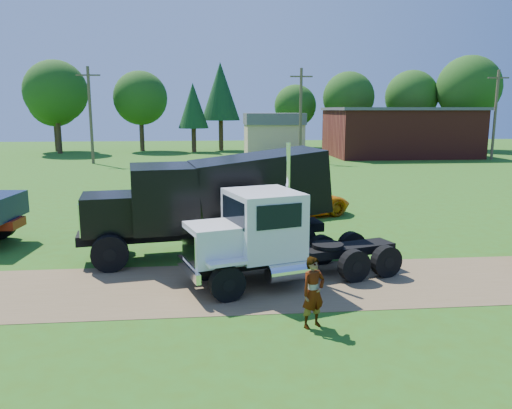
{
  "coord_description": "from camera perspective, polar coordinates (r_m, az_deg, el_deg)",
  "views": [
    {
      "loc": [
        -3.08,
        -13.76,
        5.05
      ],
      "look_at": [
        -1.34,
        4.28,
        1.6
      ],
      "focal_mm": 35.0,
      "sensor_mm": 36.0,
      "label": 1
    }
  ],
  "objects": [
    {
      "name": "spectator_a",
      "position": [
        11.9,
        6.56,
        -9.95
      ],
      "size": [
        0.74,
        0.64,
        1.71
      ],
      "primitive_type": "imported",
      "rotation": [
        0.0,
        0.0,
        0.46
      ],
      "color": "#999999",
      "rests_on": "ground"
    },
    {
      "name": "black_dump_truck",
      "position": [
        17.45,
        -4.67,
        0.8
      ],
      "size": [
        8.72,
        3.82,
        3.7
      ],
      "rotation": [
        0.0,
        0.0,
        0.16
      ],
      "color": "black",
      "rests_on": "ground"
    },
    {
      "name": "tree_row",
      "position": [
        63.91,
        1.77,
        12.34
      ],
      "size": [
        58.39,
        13.5,
        11.75
      ],
      "color": "#311F14",
      "rests_on": "ground"
    },
    {
      "name": "white_semi_tractor",
      "position": [
        14.58,
        1.16,
        -3.74
      ],
      "size": [
        6.9,
        3.99,
        4.09
      ],
      "rotation": [
        0.0,
        0.0,
        0.3
      ],
      "color": "black",
      "rests_on": "ground"
    },
    {
      "name": "tan_shed",
      "position": [
        54.29,
        2.02,
        8.0
      ],
      "size": [
        6.2,
        5.4,
        4.7
      ],
      "color": "tan",
      "rests_on": "ground"
    },
    {
      "name": "brick_building",
      "position": [
        57.8,
        16.05,
        7.99
      ],
      "size": [
        15.4,
        10.4,
        5.3
      ],
      "color": "maroon",
      "rests_on": "ground"
    },
    {
      "name": "ground",
      "position": [
        14.98,
        6.78,
        -9.0
      ],
      "size": [
        140.0,
        140.0,
        0.0
      ],
      "primitive_type": "plane",
      "color": "#335A13",
      "rests_on": "ground"
    },
    {
      "name": "orange_pickup",
      "position": [
        24.08,
        4.9,
        0.37
      ],
      "size": [
        5.68,
        4.22,
        1.43
      ],
      "primitive_type": "imported",
      "rotation": [
        0.0,
        0.0,
        1.98
      ],
      "color": "orange",
      "rests_on": "ground"
    },
    {
      "name": "spectator_b",
      "position": [
        22.91,
        -10.75,
        0.25
      ],
      "size": [
        1.12,
        1.02,
        1.88
      ],
      "primitive_type": "imported",
      "rotation": [
        0.0,
        0.0,
        3.57
      ],
      "color": "#999999",
      "rests_on": "ground"
    },
    {
      "name": "dirt_track",
      "position": [
        14.98,
        6.78,
        -8.98
      ],
      "size": [
        120.0,
        4.2,
        0.01
      ],
      "primitive_type": "cube",
      "color": "brown",
      "rests_on": "ground"
    },
    {
      "name": "utility_poles",
      "position": [
        49.6,
        5.13,
        10.34
      ],
      "size": [
        42.2,
        0.28,
        9.0
      ],
      "color": "#4F3C2C",
      "rests_on": "ground"
    }
  ]
}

